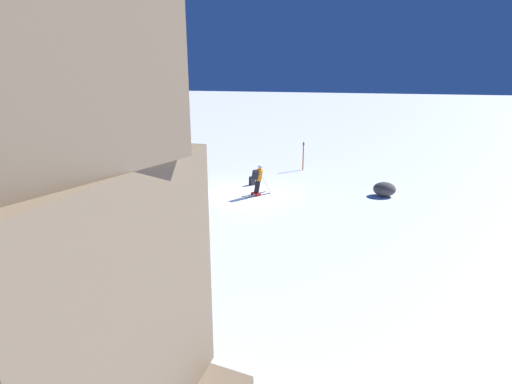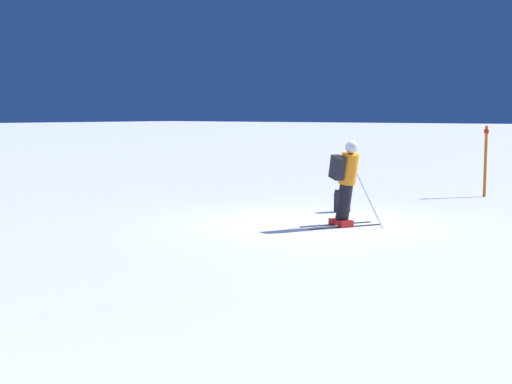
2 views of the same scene
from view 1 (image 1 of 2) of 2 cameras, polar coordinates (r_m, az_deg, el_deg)
ground_plane at (r=21.11m, az=-1.57°, el=-0.25°), size 300.00×300.00×0.00m
skier at (r=20.44m, az=0.29°, el=1.95°), size 1.41×1.63×1.73m
rock_pillar at (r=4.38m, az=-30.15°, el=-21.19°), size 3.20×2.81×8.12m
spare_backpack at (r=22.77m, az=-0.57°, el=1.60°), size 0.32×0.36×0.50m
exposed_boulder_0 at (r=21.65m, az=17.87°, el=0.39°), size 1.13×0.96×0.74m
trail_marker at (r=26.55m, az=6.76°, el=5.32°), size 0.13×0.13×1.89m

